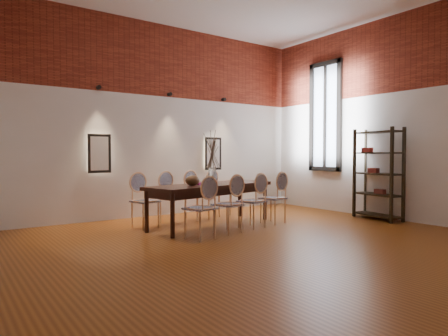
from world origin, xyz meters
TOP-DOWN VIEW (x-y plane):
  - floor at (0.00, 0.00)m, footprint 7.00×7.00m
  - wall_back at (0.00, 3.55)m, footprint 7.00×0.10m
  - wall_right at (3.55, 0.00)m, footprint 0.10×7.00m
  - brick_band_back at (0.00, 3.48)m, footprint 7.00×0.02m
  - brick_band_right at (3.48, 0.00)m, footprint 0.02×7.00m
  - niche_left at (-1.30, 3.45)m, footprint 0.36×0.06m
  - niche_right at (1.30, 3.45)m, footprint 0.36×0.06m
  - spot_fixture_left at (-1.30, 3.42)m, footprint 0.08×0.10m
  - spot_fixture_mid at (0.20, 3.42)m, footprint 0.08×0.10m
  - spot_fixture_right at (1.60, 3.42)m, footprint 0.08×0.10m
  - window_glass at (3.46, 2.00)m, footprint 0.02×0.78m
  - window_frame at (3.44, 2.00)m, footprint 0.08×0.90m
  - window_mullion at (3.44, 2.00)m, footprint 0.06×0.06m
  - dining_table at (0.21, 1.85)m, footprint 2.64×1.33m
  - chair_near_a at (-0.58, 0.98)m, footprint 0.52×0.52m
  - chair_near_b at (0.04, 1.11)m, footprint 0.52×0.52m
  - chair_near_c at (0.66, 1.25)m, footprint 0.52×0.52m
  - chair_near_d at (1.28, 1.38)m, footprint 0.52×0.52m
  - chair_far_a at (-0.87, 2.32)m, footprint 0.52×0.52m
  - chair_far_b at (-0.25, 2.46)m, footprint 0.52×0.52m
  - chair_far_c at (0.37, 2.59)m, footprint 0.52×0.52m
  - chair_far_d at (0.99, 2.72)m, footprint 0.52×0.52m
  - vase at (0.23, 1.86)m, footprint 0.14×0.14m
  - dried_branches at (0.23, 1.86)m, footprint 0.50×0.50m
  - bowl at (-0.28, 1.70)m, footprint 0.24×0.24m
  - book at (-0.01, 1.88)m, footprint 0.29×0.23m
  - shelving_rack at (3.28, 0.52)m, footprint 0.54×1.05m

SIDE VIEW (x-z plane):
  - floor at x=0.00m, z-range -0.02..0.00m
  - dining_table at x=0.21m, z-range 0.00..0.75m
  - chair_near_a at x=-0.58m, z-range 0.00..0.94m
  - chair_near_b at x=0.04m, z-range 0.00..0.94m
  - chair_near_c at x=0.66m, z-range 0.00..0.94m
  - chair_near_d at x=1.28m, z-range 0.00..0.94m
  - chair_far_a at x=-0.87m, z-range 0.00..0.94m
  - chair_far_b at x=-0.25m, z-range 0.00..0.94m
  - chair_far_c at x=0.37m, z-range 0.00..0.94m
  - chair_far_d at x=0.99m, z-range 0.00..0.94m
  - book at x=-0.01m, z-range 0.75..0.78m
  - bowl at x=-0.28m, z-range 0.75..0.93m
  - vase at x=0.23m, z-range 0.75..1.05m
  - shelving_rack at x=3.28m, z-range 0.00..1.80m
  - niche_left at x=-1.30m, z-range 0.97..1.63m
  - niche_right at x=1.30m, z-range 0.97..1.63m
  - dried_branches at x=0.23m, z-range 1.00..1.70m
  - wall_back at x=0.00m, z-range 0.00..4.00m
  - wall_right at x=3.55m, z-range 0.00..4.00m
  - window_glass at x=3.46m, z-range 0.96..3.34m
  - window_frame at x=3.44m, z-range 0.90..3.40m
  - window_mullion at x=3.44m, z-range 0.95..3.35m
  - spot_fixture_left at x=-1.30m, z-range 2.51..2.59m
  - spot_fixture_mid at x=0.20m, z-range 2.51..2.59m
  - spot_fixture_right at x=1.60m, z-range 2.51..2.59m
  - brick_band_back at x=0.00m, z-range 2.50..4.00m
  - brick_band_right at x=3.48m, z-range 2.50..4.00m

